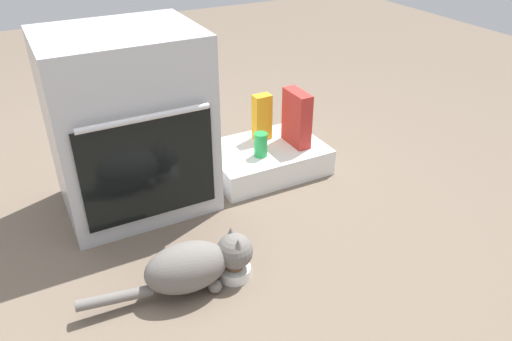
{
  "coord_description": "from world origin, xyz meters",
  "views": [
    {
      "loc": [
        -0.41,
        -1.56,
        1.31
      ],
      "look_at": [
        0.42,
        0.03,
        0.25
      ],
      "focal_mm": 34.71,
      "sensor_mm": 36.0,
      "label": 1
    }
  ],
  "objects": [
    {
      "name": "ground",
      "position": [
        0.0,
        0.0,
        0.0
      ],
      "size": [
        8.0,
        8.0,
        0.0
      ],
      "primitive_type": "plane",
      "color": "#6B5B4C"
    },
    {
      "name": "oven",
      "position": [
        0.01,
        0.41,
        0.4
      ],
      "size": [
        0.64,
        0.55,
        0.8
      ],
      "color": "#B7BABF",
      "rests_on": "ground"
    },
    {
      "name": "pantry_cabinet",
      "position": [
        0.67,
        0.39,
        0.07
      ],
      "size": [
        0.58,
        0.41,
        0.13
      ],
      "primitive_type": "cube",
      "color": "white",
      "rests_on": "ground"
    },
    {
      "name": "food_bowl",
      "position": [
        0.18,
        -0.26,
        0.03
      ],
      "size": [
        0.13,
        0.13,
        0.07
      ],
      "color": "white",
      "rests_on": "ground"
    },
    {
      "name": "cat",
      "position": [
        0.03,
        -0.25,
        0.11
      ],
      "size": [
        0.65,
        0.21,
        0.2
      ],
      "rotation": [
        0.0,
        0.0,
        -0.08
      ],
      "color": "slate",
      "rests_on": "ground"
    },
    {
      "name": "soda_can",
      "position": [
        0.6,
        0.32,
        0.19
      ],
      "size": [
        0.07,
        0.07,
        0.12
      ],
      "primitive_type": "cylinder",
      "color": "green",
      "rests_on": "pantry_cabinet"
    },
    {
      "name": "cereal_box",
      "position": [
        0.83,
        0.36,
        0.27
      ],
      "size": [
        0.07,
        0.18,
        0.28
      ],
      "primitive_type": "cube",
      "color": "#B72D28",
      "rests_on": "pantry_cabinet"
    },
    {
      "name": "juice_carton",
      "position": [
        0.7,
        0.48,
        0.25
      ],
      "size": [
        0.09,
        0.06,
        0.24
      ],
      "primitive_type": "cube",
      "color": "orange",
      "rests_on": "pantry_cabinet"
    }
  ]
}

